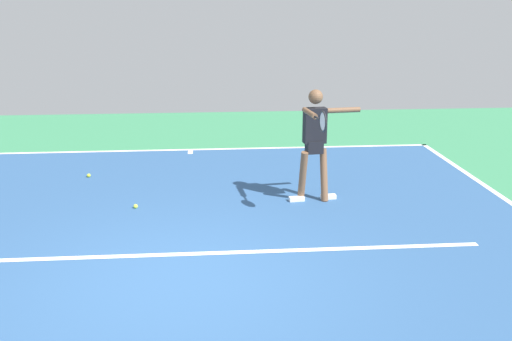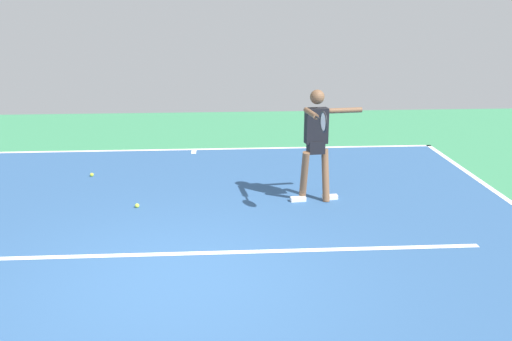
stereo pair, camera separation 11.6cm
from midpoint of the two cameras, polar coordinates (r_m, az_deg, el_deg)
The scene contains 8 objects.
ground_plane at distance 6.65m, azimuth -8.43°, elevation -10.91°, with size 20.33×20.33×0.00m, color #388456.
court_surface at distance 6.65m, azimuth -8.43°, elevation -10.90°, with size 10.26×12.03×0.00m, color #2D5484.
court_line_baseline_near at distance 12.25m, azimuth -6.77°, elevation 2.07°, with size 10.26×0.10×0.01m, color white.
court_line_service at distance 7.31m, azimuth -8.08°, elevation -8.22°, with size 7.70×0.10×0.01m, color white.
court_line_centre_mark at distance 12.05m, azimuth -6.80°, elevation 1.84°, with size 0.10×0.30×0.01m, color white.
tennis_player at distance 8.84m, azimuth 5.55°, elevation 3.23°, with size 1.10×1.23×1.77m.
tennis_ball_near_player at distance 10.71m, azimuth -16.55°, elevation -0.48°, with size 0.07×0.07×0.07m, color #CCE033.
tennis_ball_centre_court at distance 8.95m, azimuth -12.21°, elevation -3.49°, with size 0.07×0.07×0.07m, color #C6E53D.
Camera 1 is at (-0.42, 5.88, 3.05)m, focal length 40.34 mm.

